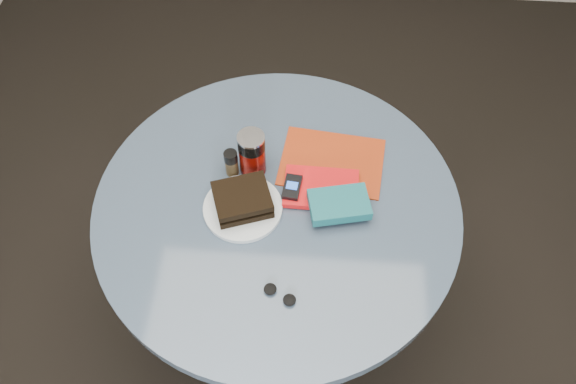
# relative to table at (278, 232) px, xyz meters

# --- Properties ---
(ground) EXTENTS (4.00, 4.00, 0.00)m
(ground) POSITION_rel_table_xyz_m (0.00, 0.00, -0.59)
(ground) COLOR black
(ground) RESTS_ON ground
(table) EXTENTS (1.00, 1.00, 0.75)m
(table) POSITION_rel_table_xyz_m (0.00, 0.00, 0.00)
(table) COLOR black
(table) RESTS_ON ground
(plate) EXTENTS (0.28, 0.28, 0.01)m
(plate) POSITION_rel_table_xyz_m (-0.09, -0.03, 0.17)
(plate) COLOR silver
(plate) RESTS_ON table
(sandwich) EXTENTS (0.18, 0.16, 0.05)m
(sandwich) POSITION_rel_table_xyz_m (-0.09, -0.03, 0.20)
(sandwich) COLOR black
(sandwich) RESTS_ON plate
(soda_can) EXTENTS (0.08, 0.08, 0.14)m
(soda_can) POSITION_rel_table_xyz_m (-0.08, 0.11, 0.23)
(soda_can) COLOR #640905
(soda_can) RESTS_ON table
(pepper_grinder) EXTENTS (0.05, 0.05, 0.09)m
(pepper_grinder) POSITION_rel_table_xyz_m (-0.13, 0.09, 0.21)
(pepper_grinder) COLOR #4F3D22
(pepper_grinder) RESTS_ON table
(magazine) EXTENTS (0.31, 0.25, 0.01)m
(magazine) POSITION_rel_table_xyz_m (0.14, 0.15, 0.17)
(magazine) COLOR #962C0D
(magazine) RESTS_ON table
(red_book) EXTENTS (0.21, 0.14, 0.02)m
(red_book) POSITION_rel_table_xyz_m (0.12, 0.04, 0.18)
(red_book) COLOR red
(red_book) RESTS_ON magazine
(novel) EXTENTS (0.18, 0.13, 0.03)m
(novel) POSITION_rel_table_xyz_m (0.17, -0.02, 0.20)
(novel) COLOR #13565E
(novel) RESTS_ON red_book
(mp3_player) EXTENTS (0.05, 0.08, 0.01)m
(mp3_player) POSITION_rel_table_xyz_m (0.04, 0.03, 0.19)
(mp3_player) COLOR black
(mp3_player) RESTS_ON red_book
(headphones) EXTENTS (0.09, 0.07, 0.02)m
(headphones) POSITION_rel_table_xyz_m (0.03, -0.28, 0.17)
(headphones) COLOR black
(headphones) RESTS_ON table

